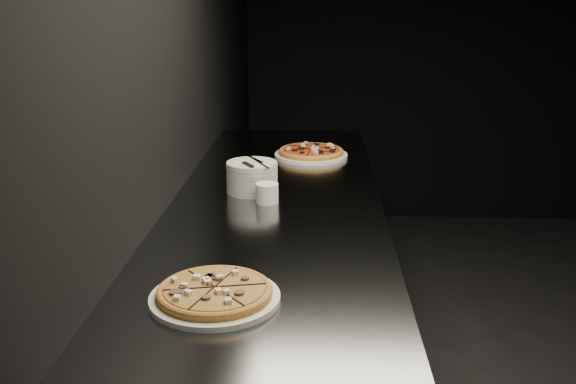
{
  "coord_description": "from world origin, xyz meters",
  "views": [
    {
      "loc": [
        -1.98,
        -2.18,
        1.61
      ],
      "look_at": [
        -2.08,
        -0.2,
        1.01
      ],
      "focal_mm": 40.0,
      "sensor_mm": 36.0,
      "label": 1
    }
  ],
  "objects_px": {
    "counter": "(277,314)",
    "plate_stack": "(252,177)",
    "ramekin": "(267,193)",
    "cutlery": "(253,162)",
    "pizza_tomato": "(311,153)",
    "pizza_mushroom": "(215,293)"
  },
  "relations": [
    {
      "from": "pizza_mushroom",
      "to": "cutlery",
      "type": "xyz_separation_m",
      "value": [
        0.0,
        0.88,
        0.09
      ]
    },
    {
      "from": "counter",
      "to": "plate_stack",
      "type": "relative_size",
      "value": 13.09
    },
    {
      "from": "plate_stack",
      "to": "ramekin",
      "type": "distance_m",
      "value": 0.15
    },
    {
      "from": "counter",
      "to": "pizza_mushroom",
      "type": "bearing_deg",
      "value": -96.64
    },
    {
      "from": "plate_stack",
      "to": "ramekin",
      "type": "height_order",
      "value": "plate_stack"
    },
    {
      "from": "pizza_tomato",
      "to": "plate_stack",
      "type": "distance_m",
      "value": 0.58
    },
    {
      "from": "counter",
      "to": "plate_stack",
      "type": "xyz_separation_m",
      "value": [
        -0.1,
        0.09,
        0.52
      ]
    },
    {
      "from": "pizza_mushroom",
      "to": "pizza_tomato",
      "type": "bearing_deg",
      "value": 81.75
    },
    {
      "from": "pizza_tomato",
      "to": "cutlery",
      "type": "distance_m",
      "value": 0.6
    },
    {
      "from": "pizza_tomato",
      "to": "ramekin",
      "type": "xyz_separation_m",
      "value": [
        -0.14,
        -0.68,
        0.02
      ]
    },
    {
      "from": "counter",
      "to": "cutlery",
      "type": "relative_size",
      "value": 12.62
    },
    {
      "from": "pizza_tomato",
      "to": "ramekin",
      "type": "bearing_deg",
      "value": -102.09
    },
    {
      "from": "pizza_mushroom",
      "to": "pizza_tomato",
      "type": "relative_size",
      "value": 0.85
    },
    {
      "from": "counter",
      "to": "plate_stack",
      "type": "height_order",
      "value": "plate_stack"
    },
    {
      "from": "plate_stack",
      "to": "pizza_tomato",
      "type": "bearing_deg",
      "value": 68.68
    },
    {
      "from": "cutlery",
      "to": "counter",
      "type": "bearing_deg",
      "value": -70.64
    },
    {
      "from": "plate_stack",
      "to": "ramekin",
      "type": "bearing_deg",
      "value": -63.55
    },
    {
      "from": "plate_stack",
      "to": "cutlery",
      "type": "relative_size",
      "value": 0.96
    },
    {
      "from": "cutlery",
      "to": "plate_stack",
      "type": "bearing_deg",
      "value": 85.72
    },
    {
      "from": "pizza_tomato",
      "to": "ramekin",
      "type": "height_order",
      "value": "ramekin"
    },
    {
      "from": "pizza_tomato",
      "to": "ramekin",
      "type": "distance_m",
      "value": 0.69
    },
    {
      "from": "counter",
      "to": "ramekin",
      "type": "distance_m",
      "value": 0.5
    }
  ]
}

